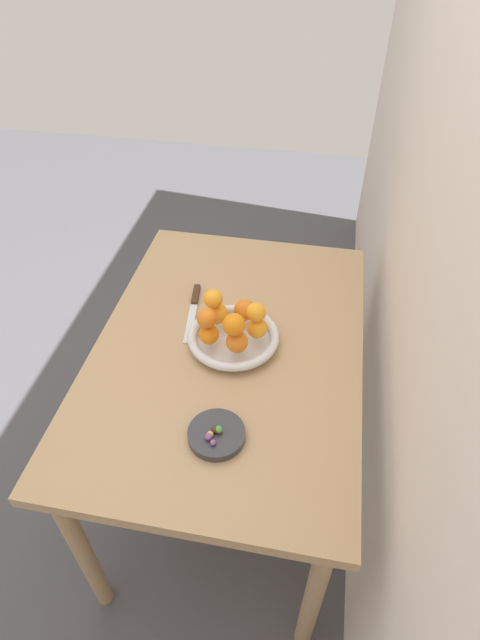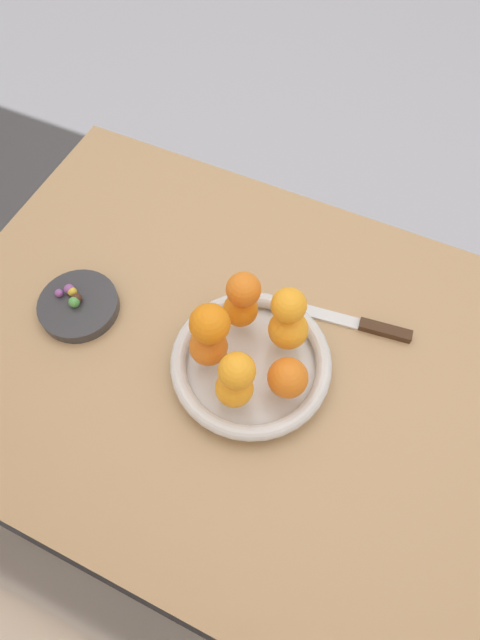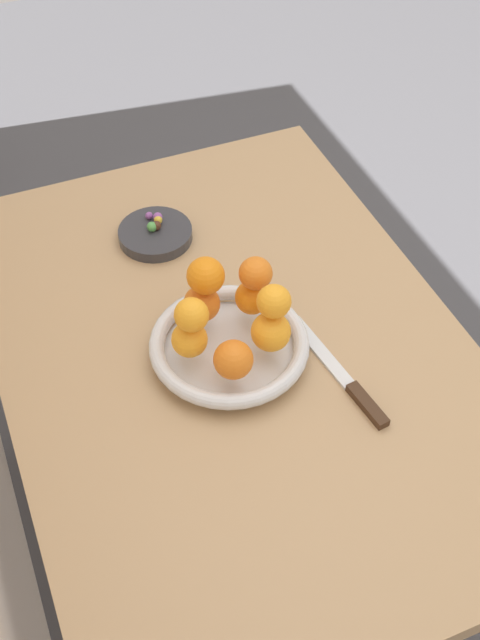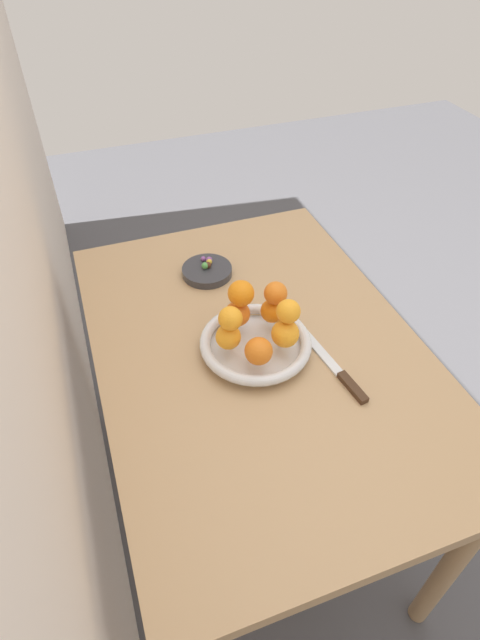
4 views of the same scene
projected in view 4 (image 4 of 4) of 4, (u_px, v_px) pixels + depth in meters
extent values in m
plane|color=#4C4C51|center=(253.00, 498.00, 1.70)|extent=(6.00, 6.00, 0.00)
cube|color=tan|center=(258.00, 351.00, 1.21)|extent=(1.10, 0.76, 0.04)
cylinder|color=tan|center=(452.00, 564.00, 1.20)|extent=(0.05, 0.05, 0.70)
cylinder|color=tan|center=(288.00, 310.00, 1.88)|extent=(0.05, 0.05, 0.70)
cylinder|color=tan|center=(118.00, 351.00, 1.72)|extent=(0.05, 0.05, 0.70)
cylinder|color=silver|center=(255.00, 348.00, 1.18)|extent=(0.22, 0.22, 0.01)
torus|color=silver|center=(256.00, 342.00, 1.17)|extent=(0.26, 0.26, 0.03)
cylinder|color=#333338|center=(207.00, 271.00, 1.39)|extent=(0.14, 0.14, 0.02)
sphere|color=orange|center=(272.00, 311.00, 1.18)|extent=(0.06, 0.06, 0.06)
sphere|color=orange|center=(237.00, 314.00, 1.17)|extent=(0.06, 0.06, 0.06)
sphere|color=orange|center=(228.00, 337.00, 1.12)|extent=(0.06, 0.06, 0.06)
sphere|color=orange|center=(259.00, 351.00, 1.08)|extent=(0.06, 0.06, 0.06)
sphere|color=orange|center=(285.00, 334.00, 1.12)|extent=(0.06, 0.06, 0.06)
sphere|color=orange|center=(288.00, 311.00, 1.09)|extent=(0.05, 0.05, 0.05)
sphere|color=orange|center=(276.00, 293.00, 1.15)|extent=(0.05, 0.05, 0.05)
sphere|color=orange|center=(230.00, 319.00, 1.08)|extent=(0.05, 0.05, 0.05)
sphere|color=orange|center=(241.00, 293.00, 1.13)|extent=(0.06, 0.06, 0.06)
sphere|color=gold|center=(209.00, 262.00, 1.39)|extent=(0.02, 0.02, 0.02)
sphere|color=#8C4C99|center=(209.00, 260.00, 1.40)|extent=(0.02, 0.02, 0.02)
sphere|color=#472819|center=(208.00, 265.00, 1.38)|extent=(0.02, 0.02, 0.02)
sphere|color=#4C9947|center=(205.00, 266.00, 1.38)|extent=(0.02, 0.02, 0.02)
sphere|color=#472819|center=(206.00, 265.00, 1.38)|extent=(0.02, 0.02, 0.02)
sphere|color=#8C4C99|center=(203.00, 259.00, 1.41)|extent=(0.01, 0.01, 0.01)
cube|color=#3F2819|center=(353.00, 387.00, 1.09)|extent=(0.09, 0.03, 0.01)
cube|color=silver|center=(319.00, 350.00, 1.18)|extent=(0.17, 0.04, 0.01)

